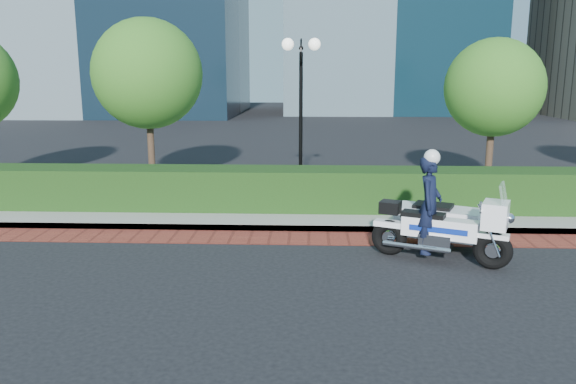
{
  "coord_description": "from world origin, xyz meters",
  "views": [
    {
      "loc": [
        1.28,
        -10.0,
        3.43
      ],
      "look_at": [
        0.8,
        1.53,
        1.0
      ],
      "focal_mm": 35.0,
      "sensor_mm": 36.0,
      "label": 1
    }
  ],
  "objects_px": {
    "tree_c": "(494,88)",
    "police_motorcycle": "(438,219)",
    "lamppost": "(301,92)",
    "tree_b": "(147,74)"
  },
  "relations": [
    {
      "from": "lamppost",
      "to": "police_motorcycle",
      "type": "relative_size",
      "value": 1.72
    },
    {
      "from": "tree_b",
      "to": "police_motorcycle",
      "type": "distance_m",
      "value": 9.79
    },
    {
      "from": "tree_b",
      "to": "tree_c",
      "type": "height_order",
      "value": "tree_b"
    },
    {
      "from": "tree_c",
      "to": "police_motorcycle",
      "type": "relative_size",
      "value": 1.75
    },
    {
      "from": "lamppost",
      "to": "police_motorcycle",
      "type": "bearing_deg",
      "value": -60.1
    },
    {
      "from": "tree_b",
      "to": "tree_c",
      "type": "relative_size",
      "value": 1.14
    },
    {
      "from": "lamppost",
      "to": "police_motorcycle",
      "type": "xyz_separation_m",
      "value": [
        2.72,
        -4.73,
        -2.24
      ]
    },
    {
      "from": "tree_b",
      "to": "police_motorcycle",
      "type": "height_order",
      "value": "tree_b"
    },
    {
      "from": "lamppost",
      "to": "tree_c",
      "type": "distance_m",
      "value": 5.65
    },
    {
      "from": "lamppost",
      "to": "tree_b",
      "type": "bearing_deg",
      "value": 163.89
    }
  ]
}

